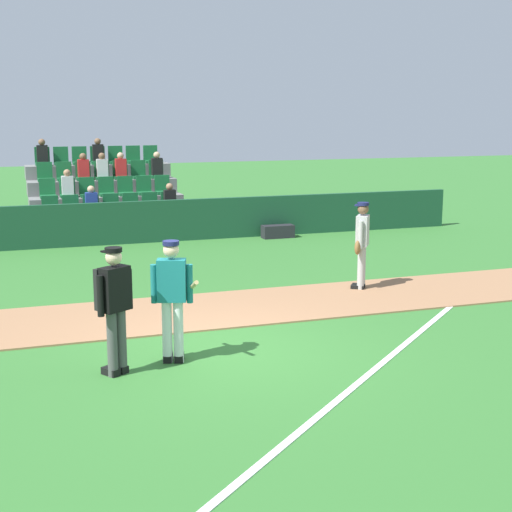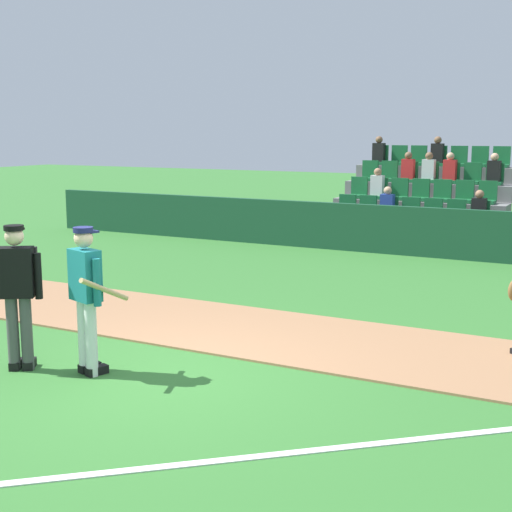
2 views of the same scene
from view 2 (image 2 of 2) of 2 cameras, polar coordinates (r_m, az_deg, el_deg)
ground_plane at (r=8.67m, az=-8.14°, el=-9.41°), size 80.00×80.00×0.00m
infield_dirt_path at (r=10.45m, az=-0.95°, el=-5.85°), size 28.00×2.42×0.03m
foul_line_chalk at (r=6.97m, az=10.30°, el=-14.34°), size 9.06×8.02×0.01m
dugout_fence at (r=17.04m, az=11.07°, el=2.01°), size 20.00×0.16×1.14m
stadium_bleachers at (r=19.22m, az=13.09°, el=3.38°), size 4.45×3.80×2.70m
batter_teal_jersey at (r=8.62m, az=-13.26°, el=-2.99°), size 0.59×0.80×1.76m
umpire_home_plate at (r=9.02m, az=-18.34°, el=-2.45°), size 0.53×0.46×1.76m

